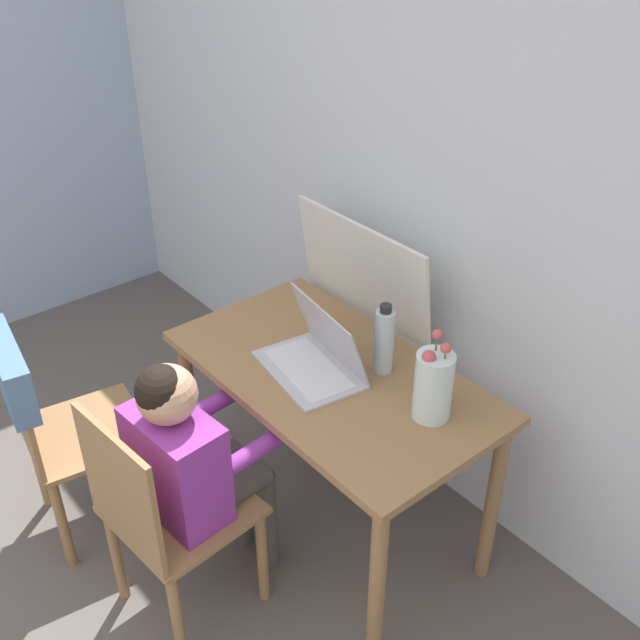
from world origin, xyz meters
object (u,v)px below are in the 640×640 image
object	(u,v)px
chair_occupied	(164,516)
laptop	(317,355)
flower_vase	(433,384)
chair_spare	(43,408)
water_bottle	(384,340)
person_seated	(191,456)

from	to	relation	value
chair_occupied	laptop	world-z (taller)	laptop
flower_vase	chair_spare	bearing A→B (deg)	-138.69
chair_spare	water_bottle	size ratio (longest dim) A/B	3.45
chair_occupied	laptop	distance (m)	0.69
water_bottle	chair_spare	bearing A→B (deg)	-128.10
chair_occupied	laptop	size ratio (longest dim) A/B	2.10
chair_spare	laptop	xyz separation A→B (m)	(0.56, 0.74, 0.19)
chair_spare	person_seated	world-z (taller)	person_seated
laptop	flower_vase	xyz separation A→B (m)	(0.41, 0.11, 0.06)
chair_occupied	chair_spare	distance (m)	0.59
flower_vase	water_bottle	size ratio (longest dim) A/B	1.17
person_seated	flower_vase	world-z (taller)	flower_vase
chair_spare	water_bottle	bearing A→B (deg)	-119.32
person_seated	flower_vase	distance (m)	0.77
person_seated	water_bottle	xyz separation A→B (m)	(0.15, 0.66, 0.22)
chair_occupied	water_bottle	distance (m)	0.88
chair_spare	flower_vase	bearing A→B (deg)	-129.91
chair_occupied	flower_vase	xyz separation A→B (m)	(0.40, 0.73, 0.39)
chair_occupied	chair_spare	bearing A→B (deg)	7.50
chair_occupied	person_seated	distance (m)	0.21
chair_occupied	person_seated	size ratio (longest dim) A/B	0.87
chair_spare	laptop	world-z (taller)	laptop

